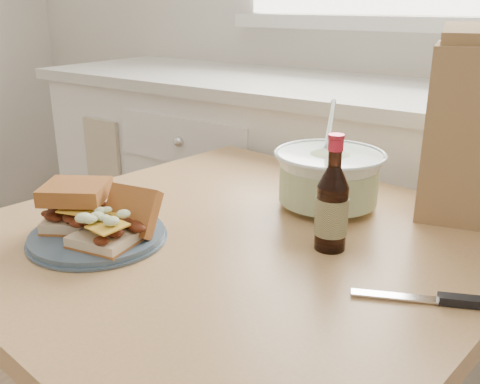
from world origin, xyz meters
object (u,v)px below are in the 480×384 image
Objects in this scene: dining_table at (237,286)px; beer_bottle at (332,207)px; plate at (98,236)px; coleslaw_bowl at (328,180)px.

beer_bottle is (0.17, 0.05, 0.19)m from dining_table.
plate reaches higher than dining_table.
beer_bottle is at bearing 22.16° from dining_table.
coleslaw_bowl reaches higher than beer_bottle.
plate is 0.49m from coleslaw_bowl.
coleslaw_bowl is 1.12× the size of beer_bottle.
coleslaw_bowl is at bearing 79.04° from dining_table.
plate is 1.18× the size of beer_bottle.
coleslaw_bowl is (0.07, 0.23, 0.17)m from dining_table.
coleslaw_bowl is (0.27, 0.40, 0.05)m from plate.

